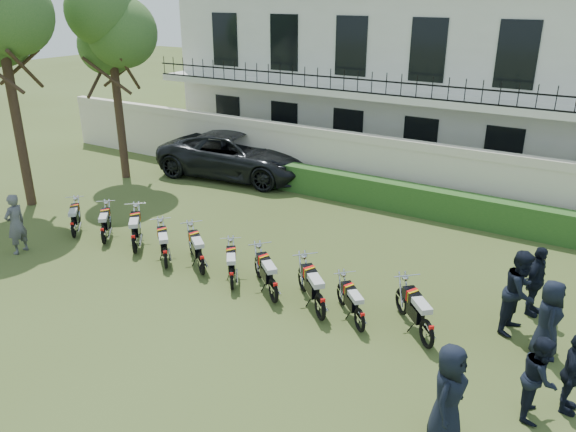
% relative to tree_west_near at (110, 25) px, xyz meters
% --- Properties ---
extents(ground, '(100.00, 100.00, 0.00)m').
position_rel_tree_west_near_xyz_m(ground, '(8.96, -5.00, -5.89)').
color(ground, '#3F4B1E').
rests_on(ground, ground).
extents(perimeter_wall, '(30.00, 0.35, 2.30)m').
position_rel_tree_west_near_xyz_m(perimeter_wall, '(8.96, 3.00, -4.72)').
color(perimeter_wall, beige).
rests_on(perimeter_wall, ground).
extents(hedge, '(18.00, 0.60, 1.00)m').
position_rel_tree_west_near_xyz_m(hedge, '(9.96, 2.20, -5.39)').
color(hedge, '#1D481A').
rests_on(hedge, ground).
extents(building, '(20.40, 9.60, 7.40)m').
position_rel_tree_west_near_xyz_m(building, '(8.96, 8.96, -2.18)').
color(building, silver).
rests_on(building, ground).
extents(tree_west_near, '(3.40, 3.20, 7.90)m').
position_rel_tree_west_near_xyz_m(tree_west_near, '(0.00, 0.00, 0.00)').
color(tree_west_near, '#473323').
rests_on(tree_west_near, ground).
extents(motorcycle_0, '(1.29, 1.32, 0.96)m').
position_rel_tree_west_near_xyz_m(motorcycle_0, '(3.20, -5.18, -5.45)').
color(motorcycle_0, black).
rests_on(motorcycle_0, ground).
extents(motorcycle_1, '(1.26, 1.41, 0.98)m').
position_rel_tree_west_near_xyz_m(motorcycle_1, '(4.37, -5.03, -5.44)').
color(motorcycle_1, black).
rests_on(motorcycle_1, ground).
extents(motorcycle_2, '(1.39, 1.56, 1.09)m').
position_rel_tree_west_near_xyz_m(motorcycle_2, '(5.62, -5.01, -5.39)').
color(motorcycle_2, black).
rests_on(motorcycle_2, ground).
extents(motorcycle_3, '(1.43, 1.34, 1.02)m').
position_rel_tree_west_near_xyz_m(motorcycle_3, '(7.02, -5.24, -5.42)').
color(motorcycle_3, black).
rests_on(motorcycle_3, ground).
extents(motorcycle_4, '(1.58, 1.29, 1.06)m').
position_rel_tree_west_near_xyz_m(motorcycle_4, '(8.10, -5.03, -5.40)').
color(motorcycle_4, black).
rests_on(motorcycle_4, ground).
extents(motorcycle_5, '(1.13, 1.45, 0.96)m').
position_rel_tree_west_near_xyz_m(motorcycle_5, '(9.27, -5.26, -5.45)').
color(motorcycle_5, black).
rests_on(motorcycle_5, ground).
extents(motorcycle_6, '(1.54, 1.33, 1.06)m').
position_rel_tree_west_near_xyz_m(motorcycle_6, '(10.50, -5.24, -5.40)').
color(motorcycle_6, black).
rests_on(motorcycle_6, ground).
extents(motorcycle_7, '(1.54, 1.46, 1.10)m').
position_rel_tree_west_near_xyz_m(motorcycle_7, '(11.83, -5.33, -5.38)').
color(motorcycle_7, black).
rests_on(motorcycle_7, ground).
extents(motorcycle_8, '(1.30, 1.26, 0.94)m').
position_rel_tree_west_near_xyz_m(motorcycle_8, '(12.80, -5.28, -5.46)').
color(motorcycle_8, black).
rests_on(motorcycle_8, ground).
extents(motorcycle_9, '(1.43, 1.52, 1.09)m').
position_rel_tree_west_near_xyz_m(motorcycle_9, '(14.25, -5.11, -5.39)').
color(motorcycle_9, black).
rests_on(motorcycle_9, ground).
extents(suv, '(6.72, 3.76, 1.78)m').
position_rel_tree_west_near_xyz_m(suv, '(3.78, 2.48, -5.00)').
color(suv, black).
rests_on(suv, ground).
extents(inspector, '(0.50, 0.69, 1.77)m').
position_rel_tree_west_near_xyz_m(inspector, '(2.70, -6.67, -5.00)').
color(inspector, slate).
rests_on(inspector, ground).
extents(officer_0, '(0.59, 0.90, 1.81)m').
position_rel_tree_west_near_xyz_m(officer_0, '(15.35, -7.46, -4.98)').
color(officer_0, black).
rests_on(officer_0, ground).
extents(officer_1, '(0.70, 0.85, 1.60)m').
position_rel_tree_west_near_xyz_m(officer_1, '(16.54, -6.07, -5.09)').
color(officer_1, black).
rests_on(officer_1, ground).
extents(officer_2, '(0.39, 0.93, 1.58)m').
position_rel_tree_west_near_xyz_m(officer_2, '(17.02, -5.64, -5.10)').
color(officer_2, black).
rests_on(officer_2, ground).
extents(officer_3, '(0.72, 0.94, 1.71)m').
position_rel_tree_west_near_xyz_m(officer_3, '(16.40, -4.08, -5.03)').
color(officer_3, black).
rests_on(officer_3, ground).
extents(officer_4, '(0.88, 1.05, 1.93)m').
position_rel_tree_west_near_xyz_m(officer_4, '(15.71, -3.42, -4.92)').
color(officer_4, black).
rests_on(officer_4, ground).
extents(officer_5, '(0.60, 1.06, 1.70)m').
position_rel_tree_west_near_xyz_m(officer_5, '(15.90, -2.48, -5.04)').
color(officer_5, black).
rests_on(officer_5, ground).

